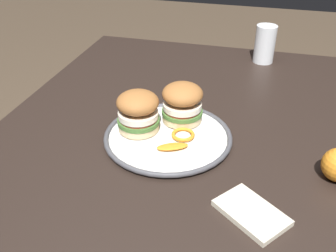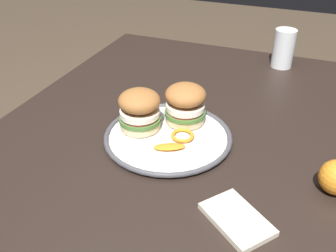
# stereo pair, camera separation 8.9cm
# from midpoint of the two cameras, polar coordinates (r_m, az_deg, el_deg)

# --- Properties ---
(dining_table) EXTENTS (1.36, 0.94, 0.71)m
(dining_table) POSITION_cam_midpoint_polar(r_m,az_deg,el_deg) (0.97, -1.78, -6.91)
(dining_table) COLOR black
(dining_table) RESTS_ON ground
(dinner_plate) EXTENTS (0.31, 0.31, 0.02)m
(dinner_plate) POSITION_cam_midpoint_polar(r_m,az_deg,el_deg) (0.93, -2.73, -1.68)
(dinner_plate) COLOR white
(dinner_plate) RESTS_ON dining_table
(sandwich_half_left) EXTENTS (0.14, 0.14, 0.10)m
(sandwich_half_left) POSITION_cam_midpoint_polar(r_m,az_deg,el_deg) (0.92, -7.24, 2.19)
(sandwich_half_left) COLOR beige
(sandwich_half_left) RESTS_ON dinner_plate
(sandwich_half_right) EXTENTS (0.14, 0.14, 0.10)m
(sandwich_half_right) POSITION_cam_midpoint_polar(r_m,az_deg,el_deg) (0.95, -0.47, 3.51)
(sandwich_half_right) COLOR beige
(sandwich_half_right) RESTS_ON dinner_plate
(orange_peel_curled) EXTENTS (0.06, 0.06, 0.01)m
(orange_peel_curled) POSITION_cam_midpoint_polar(r_m,az_deg,el_deg) (0.91, -0.50, -1.40)
(orange_peel_curled) COLOR orange
(orange_peel_curled) RESTS_ON dinner_plate
(orange_peel_strip_long) EXTENTS (0.06, 0.08, 0.01)m
(orange_peel_strip_long) POSITION_cam_midpoint_polar(r_m,az_deg,el_deg) (0.87, -2.23, -3.18)
(orange_peel_strip_long) COLOR orange
(orange_peel_strip_long) RESTS_ON dinner_plate
(drinking_glass) EXTENTS (0.07, 0.07, 0.13)m
(drinking_glass) POSITION_cam_midpoint_polar(r_m,az_deg,el_deg) (1.38, 12.42, 11.47)
(drinking_glass) COLOR white
(drinking_glass) RESTS_ON dining_table
(folded_napkin) EXTENTS (0.15, 0.16, 0.01)m
(folded_napkin) POSITION_cam_midpoint_polar(r_m,az_deg,el_deg) (0.74, 8.98, -12.83)
(folded_napkin) COLOR beige
(folded_napkin) RESTS_ON dining_table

